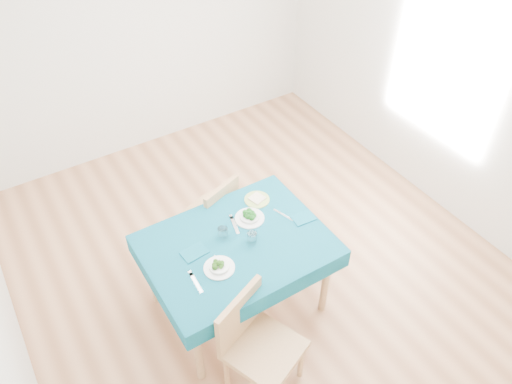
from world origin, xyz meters
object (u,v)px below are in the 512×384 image
bowl_near (219,265)px  chair_near (265,338)px  table (238,276)px  chair_far (208,209)px  side_plate (257,200)px  bowl_far (250,216)px

bowl_near → chair_near: bearing=-86.4°
table → chair_near: (-0.19, -0.69, 0.20)m
table → bowl_near: 0.49m
chair_far → bowl_near: chair_far is taller
chair_near → side_plate: 1.17m
chair_far → side_plate: (0.27, -0.37, 0.27)m
chair_near → bowl_far: chair_near is taller
bowl_far → side_plate: bearing=42.8°
table → bowl_far: size_ratio=5.79×
chair_near → bowl_near: bearing=71.5°
bowl_near → bowl_far: bearing=34.9°
chair_near → side_plate: chair_near is taller
bowl_near → side_plate: bowl_near is taller
chair_far → bowl_near: bearing=48.8°
table → bowl_near: size_ratio=6.03×
table → bowl_near: bearing=-148.1°
chair_near → chair_far: bearing=55.7°
bowl_near → bowl_far: size_ratio=0.96×
table → chair_far: 0.71m
table → side_plate: side_plate is taller
chair_far → side_plate: bearing=107.0°
chair_near → bowl_far: 0.97m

